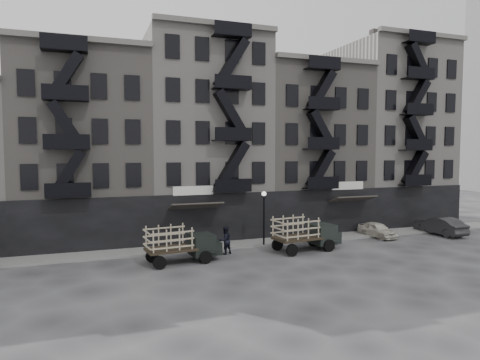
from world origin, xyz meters
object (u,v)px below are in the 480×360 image
object	(u,v)px
stake_truck_east	(305,231)
stake_truck_west	(181,242)
car_east	(377,230)
pedestrian_mid	(225,240)
car_far	(440,226)

from	to	relation	value
stake_truck_east	stake_truck_west	bearing A→B (deg)	174.61
car_east	pedestrian_mid	bearing A→B (deg)	179.99
car_far	pedestrian_mid	distance (m)	20.06
car_east	car_far	size ratio (longest dim) A/B	0.79
stake_truck_west	car_east	xyz separation A→B (m)	(17.52, 2.58, -0.77)
stake_truck_west	pedestrian_mid	world-z (taller)	stake_truck_west
stake_truck_east	car_far	world-z (taller)	stake_truck_east
stake_truck_west	car_far	world-z (taller)	stake_truck_west
car_east	pedestrian_mid	xyz separation A→B (m)	(-14.08, -1.32, 0.36)
stake_truck_east	pedestrian_mid	size ratio (longest dim) A/B	2.68
stake_truck_west	stake_truck_east	bearing A→B (deg)	-4.98
car_east	car_far	bearing A→B (deg)	-14.00
car_east	stake_truck_east	bearing A→B (deg)	-169.37
stake_truck_west	car_far	bearing A→B (deg)	-2.38
car_far	pedestrian_mid	world-z (taller)	pedestrian_mid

